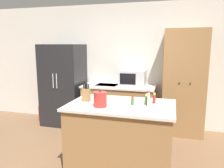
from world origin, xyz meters
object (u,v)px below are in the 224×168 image
object	(u,v)px
knife_block	(86,94)
spice_bottle_short_red	(147,100)
refrigerator	(64,85)
pantry_cabinet	(184,83)
spice_bottle_tall_dark	(149,100)
spice_bottle_pale_salt	(154,98)
spice_bottle_green_herb	(148,98)
spice_bottle_amber_oil	(133,101)
kettle	(100,99)
microwave	(133,78)
fire_extinguisher	(42,113)

from	to	relation	value
knife_block	spice_bottle_short_red	size ratio (longest dim) A/B	1.95
refrigerator	knife_block	distance (m)	1.84
pantry_cabinet	spice_bottle_short_red	distance (m)	1.59
refrigerator	spice_bottle_tall_dark	bearing A→B (deg)	-36.06
pantry_cabinet	spice_bottle_pale_salt	distance (m)	1.46
spice_bottle_green_herb	knife_block	bearing A→B (deg)	-170.78
knife_block	spice_bottle_amber_oil	bearing A→B (deg)	-1.36
spice_bottle_pale_salt	kettle	bearing A→B (deg)	-151.64
spice_bottle_pale_salt	pantry_cabinet	bearing A→B (deg)	72.15
pantry_cabinet	spice_bottle_pale_salt	world-z (taller)	pantry_cabinet
knife_block	microwave	bearing A→B (deg)	76.33
microwave	spice_bottle_tall_dark	bearing A→B (deg)	-72.54
pantry_cabinet	spice_bottle_short_red	size ratio (longest dim) A/B	13.67
spice_bottle_green_herb	fire_extinguisher	world-z (taller)	spice_bottle_green_herb
knife_block	spice_bottle_amber_oil	world-z (taller)	knife_block
spice_bottle_green_herb	kettle	bearing A→B (deg)	-148.76
pantry_cabinet	spice_bottle_tall_dark	size ratio (longest dim) A/B	11.39
spice_bottle_amber_oil	fire_extinguisher	xyz separation A→B (m)	(-2.38, 1.43, -0.82)
spice_bottle_green_herb	microwave	bearing A→B (deg)	108.27
spice_bottle_tall_dark	kettle	bearing A→B (deg)	-162.74
refrigerator	spice_bottle_amber_oil	distance (m)	2.33
spice_bottle_amber_oil	spice_bottle_pale_salt	world-z (taller)	spice_bottle_pale_salt
spice_bottle_green_herb	pantry_cabinet	bearing A→B (deg)	69.05
microwave	spice_bottle_pale_salt	world-z (taller)	microwave
refrigerator	spice_bottle_amber_oil	size ratio (longest dim) A/B	14.84
spice_bottle_short_red	fire_extinguisher	distance (m)	3.02
pantry_cabinet	fire_extinguisher	world-z (taller)	pantry_cabinet
pantry_cabinet	knife_block	distance (m)	2.08
pantry_cabinet	knife_block	bearing A→B (deg)	-132.16
fire_extinguisher	microwave	bearing A→B (deg)	4.62
spice_bottle_tall_dark	spice_bottle_pale_salt	distance (m)	0.18
spice_bottle_tall_dark	spice_bottle_amber_oil	xyz separation A→B (m)	(-0.21, 0.01, -0.03)
spice_bottle_tall_dark	spice_bottle_amber_oil	distance (m)	0.21
spice_bottle_short_red	pantry_cabinet	bearing A→B (deg)	70.13
microwave	refrigerator	bearing A→B (deg)	-175.05
knife_block	spice_bottle_tall_dark	bearing A→B (deg)	-1.43
spice_bottle_amber_oil	kettle	size ratio (longest dim) A/B	0.54
refrigerator	spice_bottle_tall_dark	world-z (taller)	refrigerator
spice_bottle_tall_dark	spice_bottle_pale_salt	world-z (taller)	spice_bottle_tall_dark
spice_bottle_pale_salt	fire_extinguisher	distance (m)	3.06
spice_bottle_amber_oil	spice_bottle_green_herb	xyz separation A→B (m)	(0.18, 0.16, 0.02)
refrigerator	pantry_cabinet	distance (m)	2.53
refrigerator	spice_bottle_tall_dark	distance (m)	2.50
spice_bottle_green_herb	fire_extinguisher	xyz separation A→B (m)	(-2.57, 1.27, -0.84)
knife_block	spice_bottle_tall_dark	xyz separation A→B (m)	(0.89, -0.02, -0.02)
pantry_cabinet	spice_bottle_pale_salt	xyz separation A→B (m)	(-0.45, -1.39, -0.00)
microwave	kettle	bearing A→B (deg)	-93.23
knife_block	spice_bottle_green_herb	bearing A→B (deg)	9.22
refrigerator	kettle	world-z (taller)	refrigerator
fire_extinguisher	pantry_cabinet	bearing A→B (deg)	2.43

